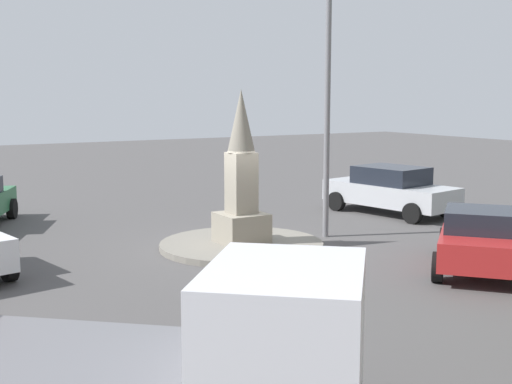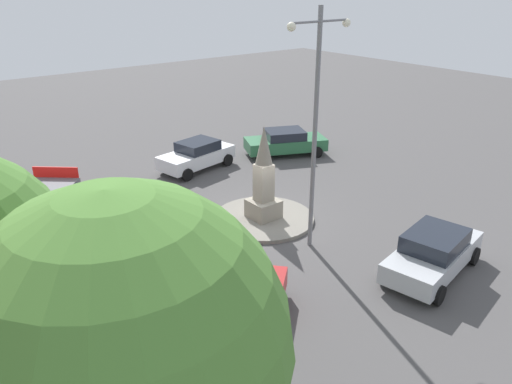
# 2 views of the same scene
# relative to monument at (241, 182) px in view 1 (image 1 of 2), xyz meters

# --- Properties ---
(ground_plane) EXTENTS (80.00, 80.00, 0.00)m
(ground_plane) POSITION_rel_monument_xyz_m (0.00, 0.00, -1.71)
(ground_plane) COLOR #4F4C4C
(traffic_island) EXTENTS (4.17, 4.17, 0.15)m
(traffic_island) POSITION_rel_monument_xyz_m (0.00, 0.00, -1.63)
(traffic_island) COLOR gray
(traffic_island) RESTS_ON ground
(monument) EXTENTS (1.14, 1.14, 3.87)m
(monument) POSITION_rel_monument_xyz_m (0.00, 0.00, 0.00)
(monument) COLOR gray
(monument) RESTS_ON traffic_island
(streetlamp) EXTENTS (2.71, 0.28, 8.47)m
(streetlamp) POSITION_rel_monument_xyz_m (0.05, -2.69, 3.32)
(streetlamp) COLOR slate
(streetlamp) RESTS_ON ground
(car_red_waiting) EXTENTS (3.88, 4.08, 1.41)m
(car_red_waiting) POSITION_rel_monument_xyz_m (-4.64, -3.55, -0.99)
(car_red_waiting) COLOR #B22323
(car_red_waiting) RESTS_ON ground
(car_silver_passing) EXTENTS (4.65, 2.64, 1.56)m
(car_silver_passing) POSITION_rel_monument_xyz_m (1.89, -6.66, -0.91)
(car_silver_passing) COLOR #B7BABF
(car_silver_passing) RESTS_ON ground
(truck_white_approaching) EXTENTS (5.16, 5.49, 2.05)m
(truck_white_approaching) POSITION_rel_monument_xyz_m (-8.01, 5.26, -0.74)
(truck_white_approaching) COLOR silver
(truck_white_approaching) RESTS_ON ground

